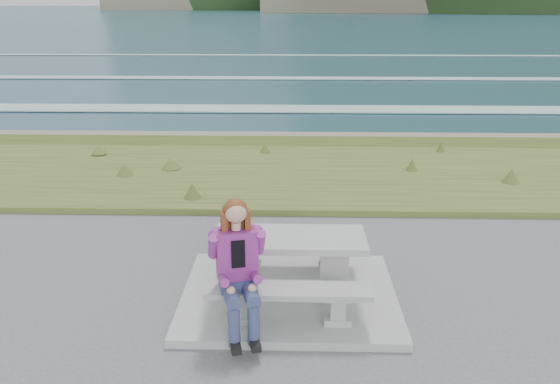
{
  "coord_description": "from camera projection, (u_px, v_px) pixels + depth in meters",
  "views": [
    {
      "loc": [
        0.04,
        -5.9,
        3.46
      ],
      "look_at": [
        -0.14,
        1.2,
        0.98
      ],
      "focal_mm": 35.0,
      "sensor_mm": 36.0,
      "label": 1
    }
  ],
  "objects": [
    {
      "name": "bench_seaward",
      "position": [
        290.0,
        242.0,
        7.22
      ],
      "size": [
        1.8,
        0.35,
        0.45
      ],
      "color": "gray",
      "rests_on": "concrete_slab"
    },
    {
      "name": "seated_woman",
      "position": [
        239.0,
        286.0,
        5.72
      ],
      "size": [
        0.57,
        0.8,
        1.46
      ],
      "rotation": [
        0.0,
        0.0,
        0.24
      ],
      "color": "navy",
      "rests_on": "concrete_slab"
    },
    {
      "name": "picnic_table",
      "position": [
        289.0,
        249.0,
        6.48
      ],
      "size": [
        1.8,
        0.75,
        0.75
      ],
      "color": "gray",
      "rests_on": "concrete_slab"
    },
    {
      "name": "ocean",
      "position": [
        294.0,
        99.0,
        30.96
      ],
      "size": [
        1600.0,
        1600.0,
        0.09
      ],
      "color": "#1D4252",
      "rests_on": "ground"
    },
    {
      "name": "concrete_slab",
      "position": [
        289.0,
        296.0,
        6.69
      ],
      "size": [
        2.6,
        2.1,
        0.1
      ],
      "primitive_type": "cube",
      "color": "gray",
      "rests_on": "ground"
    },
    {
      "name": "grass_verge",
      "position": [
        292.0,
        177.0,
        11.43
      ],
      "size": [
        160.0,
        4.5,
        0.22
      ],
      "primitive_type": "cube",
      "color": "#334D1C",
      "rests_on": "ground"
    },
    {
      "name": "bench_landward",
      "position": [
        289.0,
        296.0,
        5.9
      ],
      "size": [
        1.8,
        0.35,
        0.45
      ],
      "color": "gray",
      "rests_on": "concrete_slab"
    },
    {
      "name": "shore_drop",
      "position": [
        292.0,
        143.0,
        14.17
      ],
      "size": [
        160.0,
        0.8,
        2.2
      ],
      "primitive_type": "cube",
      "color": "#6B6350",
      "rests_on": "ground"
    }
  ]
}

